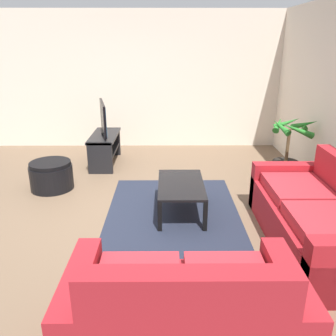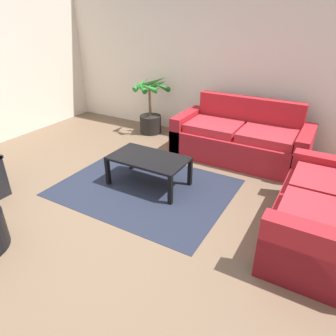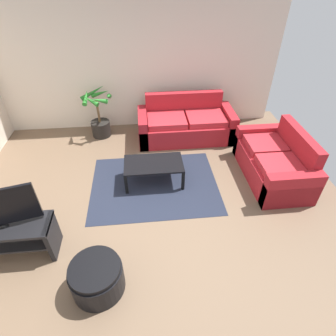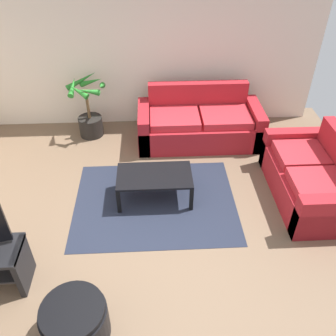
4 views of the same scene
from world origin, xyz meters
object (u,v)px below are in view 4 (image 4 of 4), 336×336
Objects in this scene: couch_loveseat at (312,179)px; coffee_table at (154,178)px; potted_palm at (89,114)px; couch_main at (199,125)px; ottoman at (75,321)px.

coffee_table is at bearing 178.09° from couch_loveseat.
potted_palm is at bearing 150.96° from couch_loveseat.
couch_main is 2.01× the size of coffee_table.
ottoman is at bearing -115.19° from couch_main.
coffee_table is (-0.78, -1.43, 0.05)m from couch_main.
potted_palm is (-3.20, 1.78, 0.11)m from couch_loveseat.
potted_palm is 1.66× the size of ottoman.
couch_main is 1.63m from coffee_table.
ottoman is at bearing -147.89° from couch_loveseat.
couch_loveseat is (1.36, -1.50, -0.00)m from couch_main.
couch_loveseat is 3.67m from potted_palm.
coffee_table is 0.96× the size of potted_palm.
couch_loveseat is 2.60× the size of ottoman.
couch_main is at bearing 61.40° from coffee_table.
couch_main and couch_loveseat have the same top height.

